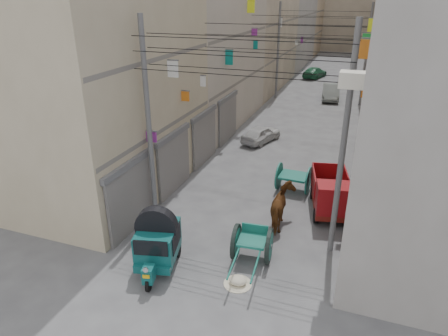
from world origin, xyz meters
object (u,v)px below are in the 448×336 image
at_px(horse, 283,208).
at_px(distant_car_grey, 331,92).
at_px(distant_car_white, 261,134).
at_px(auto_rickshaw, 157,241).
at_px(distant_car_green, 315,72).
at_px(mini_truck, 331,197).
at_px(feed_sack, 238,280).
at_px(second_cart, 293,177).
at_px(tonga_cart, 252,243).

height_order(horse, distant_car_grey, horse).
relative_size(horse, distant_car_white, 0.64).
relative_size(auto_rickshaw, distant_car_green, 0.64).
distance_m(distant_car_white, distant_car_grey, 13.07).
bearing_deg(mini_truck, distant_car_white, 111.09).
relative_size(feed_sack, horse, 0.29).
height_order(second_cart, distant_car_green, second_cart).
bearing_deg(feed_sack, mini_truck, 67.52).
xyz_separation_m(distant_car_white, distant_car_grey, (2.88, 12.75, 0.12)).
bearing_deg(auto_rickshaw, feed_sack, -13.60).
height_order(tonga_cart, mini_truck, mini_truck).
relative_size(tonga_cart, distant_car_white, 0.93).
relative_size(feed_sack, distant_car_white, 0.19).
relative_size(tonga_cart, distant_car_green, 0.73).
relative_size(mini_truck, distant_car_green, 0.86).
xyz_separation_m(mini_truck, distant_car_green, (-4.96, 29.97, -0.28)).
bearing_deg(distant_car_white, mini_truck, 141.99).
height_order(auto_rickshaw, feed_sack, auto_rickshaw).
relative_size(mini_truck, second_cart, 2.20).
height_order(mini_truck, second_cart, mini_truck).
relative_size(tonga_cart, horse, 1.45).
relative_size(mini_truck, distant_car_white, 1.09).
height_order(tonga_cart, distant_car_white, tonga_cart).
height_order(horse, distant_car_white, horse).
bearing_deg(distant_car_grey, tonga_cart, -96.64).
bearing_deg(auto_rickshaw, second_cart, 52.10).
bearing_deg(second_cart, mini_truck, -39.78).
distance_m(tonga_cart, mini_truck, 4.63).
bearing_deg(horse, feed_sack, 73.94).
xyz_separation_m(feed_sack, horse, (0.57, 3.94, 0.69)).
xyz_separation_m(auto_rickshaw, distant_car_grey, (2.90, 26.05, -0.36)).
bearing_deg(distant_car_grey, horse, -95.30).
bearing_deg(distant_car_grey, distant_car_green, 99.63).
xyz_separation_m(second_cart, feed_sack, (-0.38, -7.21, -0.55)).
bearing_deg(mini_truck, horse, -149.75).
distance_m(second_cart, distant_car_white, 6.86).
xyz_separation_m(mini_truck, second_cart, (-1.89, 1.72, -0.15)).
bearing_deg(second_cart, distant_car_grey, 93.51).
relative_size(second_cart, distant_car_white, 0.49).
bearing_deg(feed_sack, distant_car_green, 94.34).
bearing_deg(tonga_cart, horse, 73.03).
height_order(distant_car_white, distant_car_grey, distant_car_grey).
relative_size(tonga_cart, mini_truck, 0.86).
bearing_deg(feed_sack, second_cart, 87.00).
distance_m(mini_truck, feed_sack, 5.98).
xyz_separation_m(mini_truck, distant_car_grey, (-2.21, 20.55, -0.19)).
height_order(mini_truck, distant_car_grey, mini_truck).
bearing_deg(distant_car_green, horse, 110.90).
distance_m(auto_rickshaw, mini_truck, 7.51).
bearing_deg(distant_car_grey, distant_car_white, -109.34).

